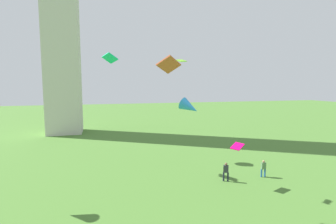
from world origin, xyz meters
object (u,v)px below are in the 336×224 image
kite_flying_2 (181,61)px  kite_flying_5 (110,58)px  kite_flying_0 (169,65)px  kite_flying_4 (237,146)px  person_2 (226,171)px  kite_flying_1 (190,107)px  person_1 (263,167)px

kite_flying_2 → kite_flying_5: bearing=-83.4°
kite_flying_2 → kite_flying_0: bearing=28.2°
kite_flying_0 → kite_flying_4: size_ratio=1.35×
person_2 → kite_flying_1: (-1.04, 6.86, 5.33)m
person_2 → kite_flying_4: bearing=138.2°
kite_flying_2 → kite_flying_5: (-5.52, 6.88, 0.76)m
kite_flying_0 → kite_flying_5: (-3.41, 10.59, 1.44)m
kite_flying_2 → kite_flying_5: size_ratio=0.55×
person_2 → kite_flying_1: bearing=-51.6°
kite_flying_1 → kite_flying_2: size_ratio=2.72×
kite_flying_2 → kite_flying_5: 8.86m
person_2 → kite_flying_2: 10.79m
person_2 → kite_flying_0: size_ratio=0.90×
kite_flying_1 → kite_flying_4: size_ratio=1.97×
kite_flying_1 → kite_flying_4: 8.62m
kite_flying_4 → kite_flying_5: 15.43m
kite_flying_2 → kite_flying_5: kite_flying_5 is taller
person_1 → kite_flying_1: 10.07m
person_2 → kite_flying_0: bearing=58.5°
person_1 → kite_flying_5: (-13.89, 7.03, 10.70)m
person_2 → person_1: bearing=-149.7°
kite_flying_0 → kite_flying_1: bearing=17.3°
person_1 → kite_flying_0: bearing=24.1°
kite_flying_5 → kite_flying_4: bearing=28.2°
kite_flying_0 → kite_flying_2: kite_flying_2 is taller
kite_flying_1 → kite_flying_5: bearing=135.8°
person_1 → person_2: 4.03m
kite_flying_1 → kite_flying_5: kite_flying_5 is taller
person_1 → person_2: person_2 is taller
person_1 → kite_flying_0: size_ratio=0.84×
kite_flying_2 → kite_flying_1: bearing=-148.4°
kite_flying_0 → kite_flying_1: 12.34m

